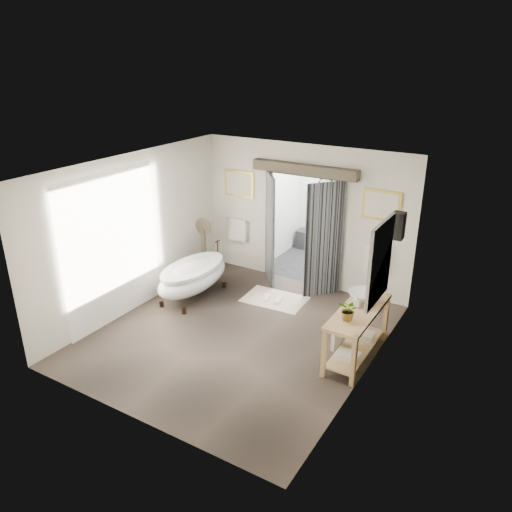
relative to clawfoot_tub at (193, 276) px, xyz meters
name	(u,v)px	position (x,y,z in m)	size (l,w,h in m)	color
ground_plane	(238,334)	(1.53, -0.75, -0.44)	(5.00, 5.00, 0.00)	brown
room_shell	(231,235)	(1.50, -0.87, 1.41)	(4.52, 5.02, 2.91)	beige
shower_room	(332,222)	(1.53, 3.24, 0.46)	(2.22, 2.01, 2.51)	black
back_wall_dressing	(301,213)	(1.53, 1.57, 1.12)	(3.82, 0.72, 2.52)	black
clawfoot_tub	(193,276)	(0.00, 0.00, 0.00)	(0.83, 1.86, 0.91)	#301E14
vanity	(355,329)	(3.48, -0.38, 0.06)	(0.57, 1.60, 0.85)	tan
pedestal_mirror	(204,250)	(-0.47, 1.01, 0.11)	(0.38, 0.24, 1.28)	brown
rug	(275,299)	(1.45, 0.71, -0.44)	(1.20, 0.80, 0.01)	beige
slippers	(272,299)	(1.43, 0.64, -0.40)	(0.41, 0.28, 0.05)	silver
basin	(363,296)	(3.45, -0.05, 0.48)	(0.46, 0.46, 0.16)	white
plant	(349,310)	(3.48, -0.75, 0.57)	(0.29, 0.26, 0.33)	gray
soap_bottle_a	(357,301)	(3.44, -0.30, 0.51)	(0.09, 0.10, 0.21)	gray
soap_bottle_b	(371,289)	(3.49, 0.25, 0.49)	(0.13, 0.13, 0.16)	gray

